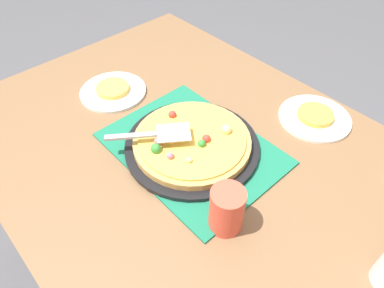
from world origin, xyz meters
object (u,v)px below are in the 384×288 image
(served_slice_right, at_px, (316,115))
(pizza_server, at_px, (156,134))
(plate_near_left, at_px, (113,92))
(plate_far_right, at_px, (314,118))
(pizza_pan, at_px, (192,146))
(pizza, at_px, (192,141))
(cup_far, at_px, (227,210))
(served_slice_left, at_px, (113,88))

(served_slice_right, distance_m, pizza_server, 0.50)
(plate_near_left, relative_size, pizza_server, 1.04)
(plate_far_right, relative_size, pizza_server, 1.04)
(pizza_pan, bearing_deg, plate_far_right, 66.14)
(pizza_pan, xyz_separation_m, served_slice_right, (0.16, 0.37, 0.01))
(pizza, relative_size, cup_far, 2.75)
(pizza_pan, height_order, pizza, pizza)
(cup_far, distance_m, pizza_server, 0.29)
(plate_near_left, height_order, served_slice_right, served_slice_right)
(served_slice_left, xyz_separation_m, served_slice_right, (0.54, 0.39, 0.00))
(pizza_pan, xyz_separation_m, plate_near_left, (-0.37, -0.02, -0.01))
(pizza_server, bearing_deg, served_slice_left, 169.33)
(pizza_pan, distance_m, pizza_server, 0.11)
(pizza, bearing_deg, plate_near_left, -177.08)
(plate_far_right, distance_m, served_slice_right, 0.01)
(pizza, height_order, served_slice_right, pizza)
(pizza, xyz_separation_m, cup_far, (0.23, -0.11, 0.03))
(pizza_pan, relative_size, pizza, 1.15)
(pizza, bearing_deg, cup_far, -24.62)
(plate_near_left, height_order, plate_far_right, same)
(pizza_server, bearing_deg, cup_far, -5.62)
(pizza, bearing_deg, served_slice_left, -177.08)
(pizza, bearing_deg, pizza_server, -126.23)
(plate_near_left, height_order, cup_far, cup_far)
(served_slice_left, xyz_separation_m, cup_far, (0.61, -0.09, 0.04))
(served_slice_right, relative_size, cup_far, 0.92)
(plate_near_left, distance_m, cup_far, 0.61)
(pizza_pan, bearing_deg, cup_far, -24.78)
(plate_far_right, relative_size, served_slice_left, 2.00)
(served_slice_right, bearing_deg, served_slice_left, -144.12)
(served_slice_right, bearing_deg, pizza_pan, -113.86)
(pizza, relative_size, pizza_server, 1.56)
(pizza_pan, distance_m, plate_far_right, 0.40)
(pizza, bearing_deg, plate_far_right, 66.17)
(plate_near_left, relative_size, served_slice_right, 2.00)
(cup_far, bearing_deg, plate_near_left, 171.74)
(pizza_pan, relative_size, served_slice_left, 3.45)
(served_slice_right, bearing_deg, plate_near_left, -144.12)
(plate_near_left, distance_m, served_slice_left, 0.01)
(pizza_pan, distance_m, pizza, 0.02)
(cup_far, bearing_deg, served_slice_left, 171.74)
(served_slice_left, distance_m, pizza_server, 0.32)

